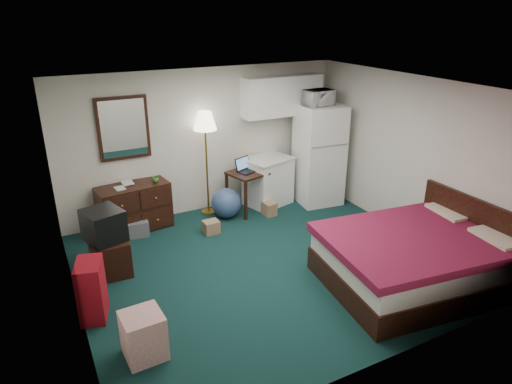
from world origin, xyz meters
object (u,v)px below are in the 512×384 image
floor_lamp (207,164)px  fridge (319,155)px  suitcase (92,290)px  kitchen_counter (268,182)px  tv_stand (110,256)px  bed (413,260)px  dresser (134,207)px  desk (247,192)px

floor_lamp → fridge: 2.07m
suitcase → kitchen_counter: bearing=46.1°
floor_lamp → kitchen_counter: 1.24m
kitchen_counter → tv_stand: (-3.08, -1.12, -0.18)m
floor_lamp → fridge: bearing=-12.6°
tv_stand → fridge: bearing=13.6°
suitcase → tv_stand: bearing=83.6°
bed → fridge: bearing=87.4°
dresser → tv_stand: size_ratio=2.06×
dresser → tv_stand: dresser is taller
desk → kitchen_counter: bearing=1.2°
suitcase → fridge: bearing=37.3°
tv_stand → kitchen_counter: bearing=22.1°
floor_lamp → dresser: bearing=-176.9°
fridge → suitcase: 4.68m
fridge → tv_stand: size_ratio=3.33×
bed → kitchen_counter: bearing=104.0°
kitchen_counter → fridge: fridge is taller
dresser → fridge: 3.39m
desk → suitcase: (-2.95, -1.89, -0.01)m
floor_lamp → fridge: fridge is taller
floor_lamp → fridge: (2.02, -0.45, 0.00)m
desk → bed: bearing=-88.2°
floor_lamp → suitcase: floor_lamp is taller
dresser → kitchen_counter: bearing=-8.5°
floor_lamp → fridge: size_ratio=1.00×
floor_lamp → tv_stand: 2.41m
desk → fridge: size_ratio=0.40×
kitchen_counter → tv_stand: size_ratio=1.56×
dresser → suitcase: 2.32m
fridge → bed: 3.00m
floor_lamp → bed: (1.53, -3.36, -0.56)m
floor_lamp → tv_stand: size_ratio=3.32×
desk → fridge: (1.38, -0.18, 0.54)m
floor_lamp → desk: floor_lamp is taller
desk → suitcase: size_ratio=1.02×
kitchen_counter → dresser: bearing=163.3°
bed → suitcase: size_ratio=3.02×
kitchen_counter → floor_lamp: bearing=157.9°
kitchen_counter → bed: size_ratio=0.39×
floor_lamp → suitcase: bearing=-136.9°
floor_lamp → desk: size_ratio=2.47×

